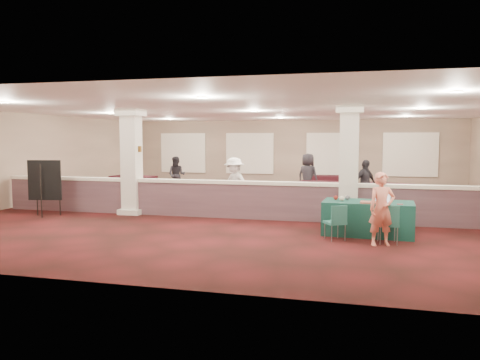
% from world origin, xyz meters
% --- Properties ---
extents(ground, '(16.00, 16.00, 0.00)m').
position_xyz_m(ground, '(0.00, 0.00, 0.00)').
color(ground, '#441112').
rests_on(ground, ground).
extents(wall_back, '(16.00, 0.04, 3.20)m').
position_xyz_m(wall_back, '(0.00, 8.00, 1.60)').
color(wall_back, '#7E6857').
rests_on(wall_back, ground).
extents(wall_front, '(16.00, 0.04, 3.20)m').
position_xyz_m(wall_front, '(0.00, -8.00, 1.60)').
color(wall_front, '#7E6857').
rests_on(wall_front, ground).
extents(wall_left, '(0.04, 16.00, 3.20)m').
position_xyz_m(wall_left, '(-8.00, 0.00, 1.60)').
color(wall_left, '#7E6857').
rests_on(wall_left, ground).
extents(ceiling, '(16.00, 16.00, 0.02)m').
position_xyz_m(ceiling, '(0.00, 0.00, 3.20)').
color(ceiling, white).
rests_on(ceiling, wall_back).
extents(partition_wall, '(15.60, 0.28, 1.10)m').
position_xyz_m(partition_wall, '(0.00, -1.50, 0.57)').
color(partition_wall, '#51363F').
rests_on(partition_wall, ground).
extents(column_left, '(0.72, 0.72, 3.20)m').
position_xyz_m(column_left, '(-3.50, -1.50, 1.64)').
color(column_left, white).
rests_on(column_left, ground).
extents(column_right, '(0.72, 0.72, 3.20)m').
position_xyz_m(column_right, '(3.00, -1.50, 1.64)').
color(column_right, white).
rests_on(column_right, ground).
extents(sconce_left, '(0.12, 0.12, 0.18)m').
position_xyz_m(sconce_left, '(-3.78, -1.50, 2.00)').
color(sconce_left, brown).
rests_on(sconce_left, column_left).
extents(sconce_right, '(0.12, 0.12, 0.18)m').
position_xyz_m(sconce_right, '(-3.22, -1.50, 2.00)').
color(sconce_right, brown).
rests_on(sconce_right, column_left).
extents(near_table, '(2.16, 1.18, 0.81)m').
position_xyz_m(near_table, '(3.50, -3.00, 0.40)').
color(near_table, '#103D2E').
rests_on(near_table, ground).
extents(conf_chair_main, '(0.47, 0.47, 0.87)m').
position_xyz_m(conf_chair_main, '(3.92, -3.94, 0.51)').
color(conf_chair_main, '#21625D').
rests_on(conf_chair_main, ground).
extents(conf_chair_side, '(0.56, 0.56, 0.82)m').
position_xyz_m(conf_chair_side, '(2.80, -3.86, 0.48)').
color(conf_chair_side, '#21625D').
rests_on(conf_chair_side, ground).
extents(easel_board, '(0.98, 0.57, 1.68)m').
position_xyz_m(easel_board, '(-5.76, -2.63, 1.07)').
color(easel_board, black).
rests_on(easel_board, ground).
extents(woman, '(0.67, 0.56, 1.59)m').
position_xyz_m(woman, '(3.77, -4.10, 0.80)').
color(woman, '#FF8D6E').
rests_on(woman, ground).
extents(far_table_front_left, '(1.89, 1.32, 0.69)m').
position_xyz_m(far_table_front_left, '(-2.50, 0.30, 0.35)').
color(far_table_front_left, black).
rests_on(far_table_front_left, ground).
extents(far_table_front_center, '(1.93, 1.20, 0.73)m').
position_xyz_m(far_table_front_center, '(2.00, 2.96, 0.36)').
color(far_table_front_center, black).
rests_on(far_table_front_center, ground).
extents(far_table_front_right, '(1.85, 1.32, 0.68)m').
position_xyz_m(far_table_front_right, '(3.52, 1.53, 0.34)').
color(far_table_front_right, black).
rests_on(far_table_front_right, ground).
extents(far_table_back_left, '(1.95, 1.15, 0.75)m').
position_xyz_m(far_table_back_left, '(-6.00, 3.42, 0.38)').
color(far_table_back_left, black).
rests_on(far_table_back_left, ground).
extents(far_table_back_center, '(1.80, 1.09, 0.69)m').
position_xyz_m(far_table_back_center, '(2.00, 6.50, 0.34)').
color(far_table_back_center, black).
rests_on(far_table_back_center, ground).
extents(far_table_back_right, '(1.82, 1.31, 0.67)m').
position_xyz_m(far_table_back_right, '(4.37, 3.50, 0.33)').
color(far_table_back_right, black).
rests_on(far_table_back_right, ground).
extents(attendee_a, '(0.79, 0.48, 1.56)m').
position_xyz_m(attendee_a, '(-4.26, 4.00, 0.78)').
color(attendee_a, black).
rests_on(attendee_a, ground).
extents(attendee_b, '(1.20, 0.97, 1.71)m').
position_xyz_m(attendee_b, '(-0.64, 0.00, 0.85)').
color(attendee_b, silver).
rests_on(attendee_b, ground).
extents(attendee_c, '(0.98, 1.00, 1.61)m').
position_xyz_m(attendee_c, '(3.46, 1.62, 0.81)').
color(attendee_c, black).
rests_on(attendee_c, ground).
extents(attendee_d, '(0.98, 0.78, 1.76)m').
position_xyz_m(attendee_d, '(1.35, 3.50, 0.88)').
color(attendee_d, black).
rests_on(attendee_d, ground).
extents(laptop_base, '(0.38, 0.28, 0.02)m').
position_xyz_m(laptop_base, '(3.83, -3.08, 0.82)').
color(laptop_base, silver).
rests_on(laptop_base, near_table).
extents(laptop_screen, '(0.37, 0.04, 0.24)m').
position_xyz_m(laptop_screen, '(3.84, -2.95, 0.95)').
color(laptop_screen, silver).
rests_on(laptop_screen, near_table).
extents(screen_glow, '(0.33, 0.02, 0.21)m').
position_xyz_m(screen_glow, '(3.84, -2.96, 0.93)').
color(screen_glow, silver).
rests_on(screen_glow, near_table).
extents(knitting, '(0.46, 0.36, 0.03)m').
position_xyz_m(knitting, '(3.54, -3.28, 0.82)').
color(knitting, '#D54722').
rests_on(knitting, near_table).
extents(yarn_cream, '(0.12, 0.12, 0.12)m').
position_xyz_m(yarn_cream, '(2.89, -3.07, 0.87)').
color(yarn_cream, beige).
rests_on(yarn_cream, near_table).
extents(yarn_red, '(0.11, 0.11, 0.11)m').
position_xyz_m(yarn_red, '(2.73, -2.90, 0.86)').
color(yarn_red, maroon).
rests_on(yarn_red, near_table).
extents(yarn_grey, '(0.12, 0.12, 0.12)m').
position_xyz_m(yarn_grey, '(3.01, -2.84, 0.87)').
color(yarn_grey, '#525258').
rests_on(yarn_grey, near_table).
extents(scissors, '(0.13, 0.04, 0.01)m').
position_xyz_m(scissors, '(4.20, -3.35, 0.81)').
color(scissors, red).
rests_on(scissors, near_table).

